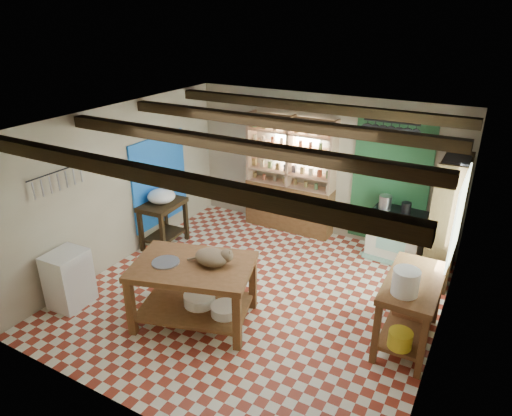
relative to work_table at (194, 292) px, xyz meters
The scene contains 30 objects.
floor 1.10m from the work_table, 64.14° to the left, with size 5.00×5.00×0.02m, color #9B3421.
ceiling 2.38m from the work_table, 64.14° to the left, with size 5.00×5.00×0.02m, color #4C4C51.
wall_back 3.53m from the work_table, 82.69° to the left, with size 5.00×0.04×2.60m, color #BCB097.
wall_front 1.87m from the work_table, 74.76° to the right, with size 5.00×0.04×2.60m, color #BCB097.
wall_left 2.41m from the work_table, 156.45° to the left, with size 0.04×5.00×2.60m, color #BCB097.
wall_right 3.19m from the work_table, 17.04° to the left, with size 0.04×5.00×2.60m, color #BCB097.
ceiling_beams 2.27m from the work_table, 64.14° to the left, with size 5.00×3.80×0.15m, color black.
blue_wall_patch 2.79m from the work_table, 138.50° to the left, with size 0.04×1.40×1.60m, color blue.
green_wall_patch 3.85m from the work_table, 63.42° to the left, with size 1.30×0.04×2.30m, color #22552E.
window_back 3.61m from the work_table, 91.08° to the left, with size 0.90×0.02×0.80m, color silver.
window_right 3.61m from the work_table, 33.08° to the left, with size 0.02×1.30×1.20m, color silver.
utensil_rail 2.43m from the work_table, behind, with size 0.06×0.90×0.28m, color black.
pot_rack 3.82m from the work_table, 60.25° to the left, with size 0.86×0.12×0.36m, color black.
shelving_unit 3.28m from the work_table, 92.03° to the left, with size 1.70×0.34×2.20m, color tan.
tall_rack 3.87m from the work_table, 44.83° to the left, with size 0.40×0.86×2.00m, color black.
work_table is the anchor object (origin of this frame).
stove 3.63m from the work_table, 57.26° to the left, with size 0.87×0.59×0.85m, color silver.
prep_table 2.32m from the work_table, 139.60° to the left, with size 0.56×0.82×0.83m, color black.
white_cabinet 1.87m from the work_table, 162.44° to the right, with size 0.46×0.55×0.83m, color white.
right_counter 2.78m from the work_table, 20.01° to the left, with size 0.64×1.28×0.92m, color brown.
cat 0.60m from the work_table, 28.25° to the left, with size 0.46×0.35×0.21m, color #866C4E.
steel_tray 0.57m from the work_table, 154.93° to the right, with size 0.36×0.36×0.02m, color #A7A6AD.
basin_large 0.15m from the work_table, 61.94° to the left, with size 0.43×0.43×0.15m, color white.
basin_small 0.48m from the work_table, ahead, with size 0.38×0.38×0.13m, color white.
kettle_left 3.55m from the work_table, 60.84° to the left, with size 0.21×0.21×0.24m, color #A7A6AD.
kettle_right 3.71m from the work_table, 55.90° to the left, with size 0.16×0.16×0.20m, color black.
enamel_bowl 2.37m from the work_table, 139.60° to the left, with size 0.48×0.48×0.24m, color white.
white_bucket 2.71m from the work_table, 13.19° to the left, with size 0.31×0.31×0.31m, color white.
wicker_basket 2.90m from the work_table, 25.62° to the left, with size 0.45×0.36×0.31m, color #AA6944.
yellow_tub 2.67m from the work_table, 10.86° to the left, with size 0.29×0.29×0.21m, color yellow.
Camera 1 is at (2.79, -5.00, 3.93)m, focal length 32.00 mm.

